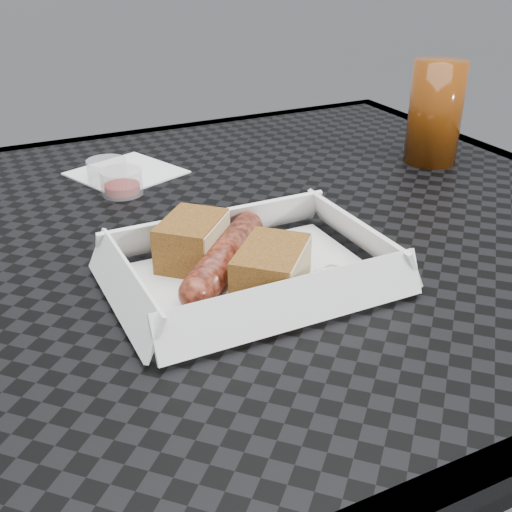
% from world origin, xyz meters
% --- Properties ---
extents(patio_table, '(0.80, 0.80, 0.74)m').
position_xyz_m(patio_table, '(0.00, 0.00, 0.67)').
color(patio_table, black).
rests_on(patio_table, ground).
extents(food_tray, '(0.22, 0.15, 0.00)m').
position_xyz_m(food_tray, '(-0.10, -0.12, 0.75)').
color(food_tray, white).
rests_on(food_tray, patio_table).
extents(bratwurst, '(0.13, 0.13, 0.03)m').
position_xyz_m(bratwurst, '(-0.12, -0.10, 0.76)').
color(bratwurst, maroon).
rests_on(bratwurst, food_tray).
extents(bread_near, '(0.08, 0.09, 0.04)m').
position_xyz_m(bread_near, '(-0.13, -0.07, 0.77)').
color(bread_near, brown).
rests_on(bread_near, food_tray).
extents(bread_far, '(0.09, 0.09, 0.04)m').
position_xyz_m(bread_far, '(-0.09, -0.15, 0.77)').
color(bread_far, brown).
rests_on(bread_far, food_tray).
extents(veg_garnish, '(0.03, 0.03, 0.00)m').
position_xyz_m(veg_garnish, '(-0.03, -0.16, 0.75)').
color(veg_garnish, '#E95B0A').
rests_on(veg_garnish, food_tray).
extents(napkin, '(0.16, 0.16, 0.00)m').
position_xyz_m(napkin, '(-0.12, 0.21, 0.75)').
color(napkin, white).
rests_on(napkin, patio_table).
extents(condiment_cup_sauce, '(0.05, 0.05, 0.03)m').
position_xyz_m(condiment_cup_sauce, '(-0.14, 0.14, 0.76)').
color(condiment_cup_sauce, maroon).
rests_on(condiment_cup_sauce, patio_table).
extents(condiment_cup_empty, '(0.05, 0.05, 0.03)m').
position_xyz_m(condiment_cup_empty, '(-0.15, 0.19, 0.76)').
color(condiment_cup_empty, silver).
rests_on(condiment_cup_empty, patio_table).
extents(drink_glass, '(0.07, 0.07, 0.14)m').
position_xyz_m(drink_glass, '(0.27, 0.07, 0.81)').
color(drink_glass, '#5B2707').
rests_on(drink_glass, patio_table).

